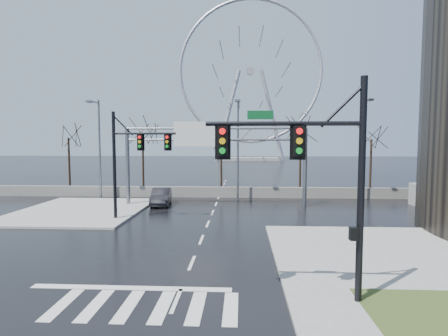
# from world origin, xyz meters

# --- Properties ---
(ground) EXTENTS (260.00, 260.00, 0.00)m
(ground) POSITION_xyz_m (0.00, 0.00, 0.00)
(ground) COLOR black
(ground) RESTS_ON ground
(sidewalk_right_ext) EXTENTS (12.00, 10.00, 0.15)m
(sidewalk_right_ext) POSITION_xyz_m (10.00, 2.00, 0.07)
(sidewalk_right_ext) COLOR gray
(sidewalk_right_ext) RESTS_ON ground
(sidewalk_far) EXTENTS (10.00, 12.00, 0.15)m
(sidewalk_far) POSITION_xyz_m (-11.00, 12.00, 0.07)
(sidewalk_far) COLOR gray
(sidewalk_far) RESTS_ON ground
(grass_strip) EXTENTS (5.00, 4.00, 0.02)m
(grass_strip) POSITION_xyz_m (9.00, -5.00, 0.15)
(grass_strip) COLOR #37441C
(grass_strip) RESTS_ON sidewalk_near
(barrier_wall) EXTENTS (52.00, 0.50, 1.10)m
(barrier_wall) POSITION_xyz_m (0.00, 20.00, 0.55)
(barrier_wall) COLOR slate
(barrier_wall) RESTS_ON ground
(signal_mast_near) EXTENTS (5.52, 0.41, 8.00)m
(signal_mast_near) POSITION_xyz_m (5.14, -4.04, 4.87)
(signal_mast_near) COLOR black
(signal_mast_near) RESTS_ON ground
(signal_mast_far) EXTENTS (4.72, 0.41, 8.00)m
(signal_mast_far) POSITION_xyz_m (-5.87, 8.96, 4.83)
(signal_mast_far) COLOR black
(signal_mast_far) RESTS_ON ground
(sign_gantry) EXTENTS (16.36, 0.40, 7.60)m
(sign_gantry) POSITION_xyz_m (-0.38, 14.96, 5.18)
(sign_gantry) COLOR slate
(sign_gantry) RESTS_ON ground
(streetlight_left) EXTENTS (0.50, 2.55, 10.00)m
(streetlight_left) POSITION_xyz_m (-12.00, 18.16, 5.89)
(streetlight_left) COLOR slate
(streetlight_left) RESTS_ON ground
(streetlight_mid) EXTENTS (0.50, 2.55, 10.00)m
(streetlight_mid) POSITION_xyz_m (2.00, 18.16, 5.89)
(streetlight_mid) COLOR slate
(streetlight_mid) RESTS_ON ground
(streetlight_right) EXTENTS (0.50, 2.55, 10.00)m
(streetlight_right) POSITION_xyz_m (14.00, 18.16, 5.89)
(streetlight_right) COLOR slate
(streetlight_right) RESTS_ON ground
(tree_far_left) EXTENTS (3.50, 3.50, 7.00)m
(tree_far_left) POSITION_xyz_m (-18.00, 24.00, 5.57)
(tree_far_left) COLOR black
(tree_far_left) RESTS_ON ground
(tree_left) EXTENTS (3.75, 3.75, 7.50)m
(tree_left) POSITION_xyz_m (-9.00, 23.50, 5.98)
(tree_left) COLOR black
(tree_left) RESTS_ON ground
(tree_center) EXTENTS (3.25, 3.25, 6.50)m
(tree_center) POSITION_xyz_m (0.00, 24.50, 5.17)
(tree_center) COLOR black
(tree_center) RESTS_ON ground
(tree_right) EXTENTS (3.90, 3.90, 7.80)m
(tree_right) POSITION_xyz_m (9.00, 23.50, 6.22)
(tree_right) COLOR black
(tree_right) RESTS_ON ground
(tree_far_right) EXTENTS (3.40, 3.40, 6.80)m
(tree_far_right) POSITION_xyz_m (17.00, 24.00, 5.41)
(tree_far_right) COLOR black
(tree_far_right) RESTS_ON ground
(ferris_wheel) EXTENTS (45.00, 6.00, 50.91)m
(ferris_wheel) POSITION_xyz_m (5.00, 95.00, 26.13)
(ferris_wheel) COLOR gray
(ferris_wheel) RESTS_ON ground
(car) EXTENTS (2.16, 4.79, 1.52)m
(car) POSITION_xyz_m (-5.03, 15.33, 0.76)
(car) COLOR black
(car) RESTS_ON ground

